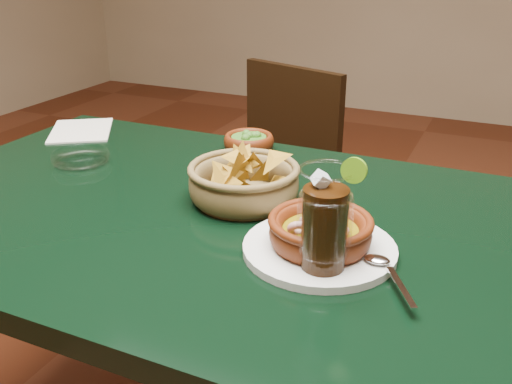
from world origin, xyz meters
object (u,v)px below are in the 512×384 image
at_px(dining_table, 195,251).
at_px(cola_drink, 325,225).
at_px(dining_chair, 268,192).
at_px(shrimp_plate, 320,236).
at_px(chip_basket, 244,182).

height_order(dining_table, cola_drink, cola_drink).
height_order(dining_chair, cola_drink, cola_drink).
relative_size(shrimp_plate, cola_drink, 1.56).
distance_m(dining_table, cola_drink, 0.37).
distance_m(chip_basket, cola_drink, 0.29).
distance_m(dining_table, chip_basket, 0.17).
bearing_deg(chip_basket, shrimp_plate, -33.48).
height_order(dining_table, chip_basket, chip_basket).
distance_m(dining_chair, cola_drink, 1.01).
bearing_deg(dining_table, cola_drink, -23.58).
relative_size(dining_chair, cola_drink, 4.51).
height_order(dining_table, shrimp_plate, shrimp_plate).
bearing_deg(dining_table, chip_basket, 36.56).
height_order(shrimp_plate, chip_basket, chip_basket).
bearing_deg(cola_drink, chip_basket, 139.39).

